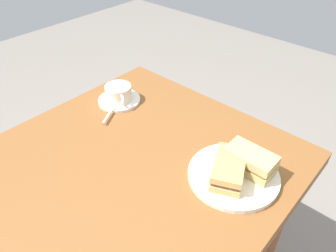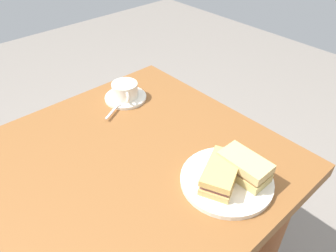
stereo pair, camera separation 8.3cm
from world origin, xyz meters
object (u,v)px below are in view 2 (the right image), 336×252
spoon (115,108)px  sandwich_plate (226,180)px  sandwich_back (244,167)px  coffee_saucer (126,97)px  dining_table (86,213)px  sandwich_front (221,173)px  coffee_cup (125,90)px

spoon → sandwich_plate: bearing=-86.2°
sandwich_back → coffee_saucer: size_ratio=0.88×
sandwich_plate → dining_table: bearing=141.1°
sandwich_plate → coffee_saucer: 0.50m
sandwich_plate → spoon: (-0.03, 0.46, 0.01)m
coffee_saucer → spoon: bearing=-151.2°
sandwich_plate → sandwich_front: 0.04m
coffee_cup → coffee_saucer: bearing=64.3°
sandwich_front → spoon: sandwich_front is taller
sandwich_back → spoon: 0.49m
sandwich_plate → coffee_saucer: bearing=85.5°
sandwich_plate → coffee_saucer: size_ratio=1.63×
coffee_saucer → spoon: spoon is taller
sandwich_plate → sandwich_back: (0.04, -0.02, 0.04)m
sandwich_plate → sandwich_front: (-0.02, 0.01, 0.03)m
sandwich_front → coffee_saucer: (0.06, 0.49, -0.03)m
dining_table → sandwich_back: sandwich_back is taller
coffee_saucer → spoon: (-0.07, -0.04, 0.01)m
sandwich_plate → sandwich_front: size_ratio=1.52×
dining_table → coffee_cup: coffee_cup is taller
sandwich_plate → spoon: size_ratio=2.63×
coffee_cup → dining_table: bearing=-142.1°
sandwich_front → coffee_saucer: 0.50m
sandwich_front → coffee_saucer: bearing=83.3°
sandwich_back → coffee_saucer: sandwich_back is taller
coffee_cup → spoon: size_ratio=1.21×
dining_table → sandwich_back: size_ratio=8.70×
sandwich_back → spoon: bearing=98.6°
coffee_saucer → coffee_cup: 0.03m
sandwich_front → spoon: bearing=91.6°
sandwich_front → coffee_saucer: sandwich_front is taller
dining_table → sandwich_back: 0.45m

